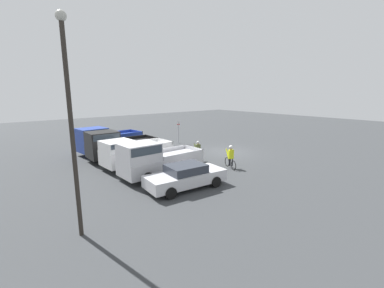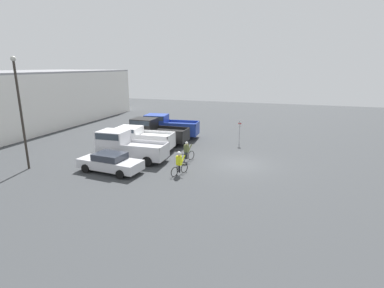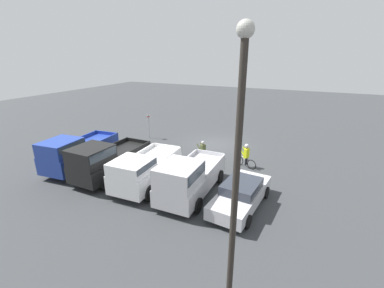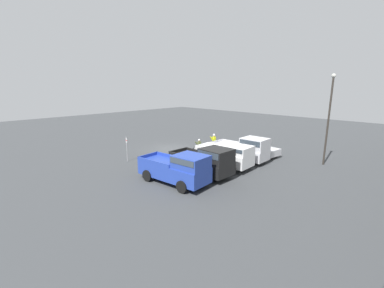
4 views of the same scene
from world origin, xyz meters
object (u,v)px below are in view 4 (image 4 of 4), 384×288
(sedan_0, at_px, (256,148))
(lamppost, at_px, (329,114))
(pickup_truck_3, at_px, (178,168))
(fire_lane_sign, at_px, (127,147))
(cyclist_0, at_px, (199,147))
(cyclist_1, at_px, (214,141))
(pickup_truck_1, at_px, (227,155))
(pickup_truck_2, at_px, (206,161))
(pickup_truck_0, at_px, (244,149))

(sedan_0, relative_size, lamppost, 0.60)
(pickup_truck_3, height_order, fire_lane_sign, pickup_truck_3)
(cyclist_0, height_order, cyclist_1, cyclist_1)
(pickup_truck_1, xyz_separation_m, pickup_truck_2, (2.82, 0.04, 0.11))
(cyclist_0, xyz_separation_m, fire_lane_sign, (6.64, -3.10, 0.63))
(sedan_0, relative_size, cyclist_0, 2.81)
(sedan_0, bearing_deg, cyclist_1, -78.73)
(pickup_truck_0, bearing_deg, pickup_truck_2, 0.71)
(pickup_truck_2, bearing_deg, pickup_truck_1, -179.26)
(pickup_truck_0, bearing_deg, cyclist_0, -75.98)
(pickup_truck_3, xyz_separation_m, fire_lane_sign, (-0.54, -7.67, 0.20))
(pickup_truck_1, distance_m, pickup_truck_2, 2.83)
(sedan_0, distance_m, lamppost, 7.39)
(pickup_truck_2, bearing_deg, pickup_truck_3, -4.89)
(pickup_truck_2, height_order, cyclist_1, pickup_truck_2)
(pickup_truck_1, distance_m, cyclist_0, 5.05)
(pickup_truck_0, relative_size, pickup_truck_2, 1.02)
(pickup_truck_1, distance_m, lamppost, 9.60)
(sedan_0, distance_m, pickup_truck_0, 2.85)
(pickup_truck_1, bearing_deg, cyclist_0, -108.66)
(pickup_truck_1, relative_size, cyclist_1, 2.98)
(pickup_truck_1, xyz_separation_m, pickup_truck_3, (5.57, -0.20, 0.10))
(pickup_truck_1, xyz_separation_m, fire_lane_sign, (5.03, -7.87, 0.30))
(pickup_truck_3, bearing_deg, pickup_truck_2, 175.11)
(cyclist_1, bearing_deg, pickup_truck_3, 26.38)
(pickup_truck_1, relative_size, pickup_truck_2, 0.93)
(lamppost, bearing_deg, sedan_0, -78.42)
(sedan_0, xyz_separation_m, cyclist_1, (0.97, -4.87, 0.18))
(sedan_0, relative_size, pickup_truck_0, 0.86)
(cyclist_0, bearing_deg, pickup_truck_0, 104.02)
(pickup_truck_3, bearing_deg, lamppost, 154.35)
(pickup_truck_2, bearing_deg, sedan_0, -177.17)
(pickup_truck_3, bearing_deg, pickup_truck_1, 177.96)
(pickup_truck_2, distance_m, lamppost, 11.73)
(pickup_truck_1, bearing_deg, pickup_truck_3, -2.04)
(fire_lane_sign, bearing_deg, pickup_truck_3, 85.94)
(sedan_0, distance_m, cyclist_0, 5.92)
(sedan_0, height_order, lamppost, lamppost)
(pickup_truck_0, height_order, cyclist_1, pickup_truck_0)
(pickup_truck_1, relative_size, fire_lane_sign, 2.16)
(pickup_truck_3, relative_size, lamppost, 0.71)
(pickup_truck_1, bearing_deg, fire_lane_sign, -57.42)
(sedan_0, bearing_deg, pickup_truck_0, 7.07)
(pickup_truck_3, bearing_deg, cyclist_1, -153.62)
(pickup_truck_0, distance_m, fire_lane_sign, 11.07)
(pickup_truck_3, height_order, lamppost, lamppost)
(pickup_truck_0, bearing_deg, pickup_truck_1, 0.68)
(cyclist_1, bearing_deg, lamppost, 101.44)
(sedan_0, bearing_deg, pickup_truck_3, 0.93)
(pickup_truck_2, distance_m, cyclist_1, 9.13)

